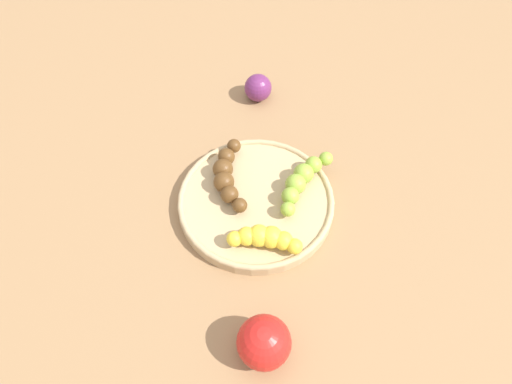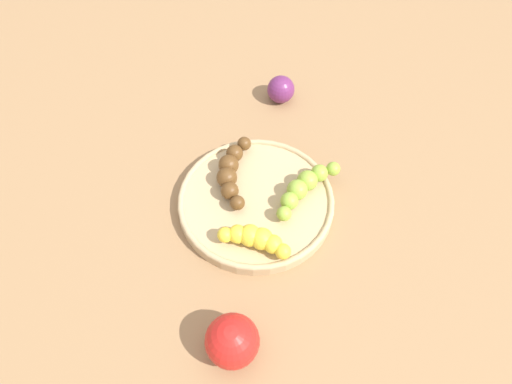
{
  "view_description": "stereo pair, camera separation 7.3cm",
  "coord_description": "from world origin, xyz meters",
  "px_view_note": "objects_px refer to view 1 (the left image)",
  "views": [
    {
      "loc": [
        -0.36,
        0.21,
        0.64
      ],
      "look_at": [
        0.0,
        0.0,
        0.04
      ],
      "focal_mm": 32.84,
      "sensor_mm": 36.0,
      "label": 1
    },
    {
      "loc": [
        -0.39,
        0.15,
        0.64
      ],
      "look_at": [
        0.0,
        0.0,
        0.04
      ],
      "focal_mm": 32.84,
      "sensor_mm": 36.0,
      "label": 2
    }
  ],
  "objects_px": {
    "banana_yellow": "(265,238)",
    "plum_purple": "(258,88)",
    "apple_red": "(264,342)",
    "fruit_bowl": "(256,201)",
    "banana_overripe": "(227,175)",
    "banana_green": "(302,180)"
  },
  "relations": [
    {
      "from": "banana_green",
      "to": "plum_purple",
      "type": "bearing_deg",
      "value": -39.33
    },
    {
      "from": "fruit_bowl",
      "to": "apple_red",
      "type": "bearing_deg",
      "value": 151.86
    },
    {
      "from": "fruit_bowl",
      "to": "apple_red",
      "type": "height_order",
      "value": "apple_red"
    },
    {
      "from": "apple_red",
      "to": "fruit_bowl",
      "type": "bearing_deg",
      "value": -28.14
    },
    {
      "from": "banana_green",
      "to": "banana_overripe",
      "type": "xyz_separation_m",
      "value": [
        0.07,
        0.1,
        0.0
      ]
    },
    {
      "from": "banana_yellow",
      "to": "banana_green",
      "type": "height_order",
      "value": "same"
    },
    {
      "from": "apple_red",
      "to": "banana_yellow",
      "type": "bearing_deg",
      "value": -31.78
    },
    {
      "from": "plum_purple",
      "to": "apple_red",
      "type": "height_order",
      "value": "apple_red"
    },
    {
      "from": "banana_green",
      "to": "banana_overripe",
      "type": "distance_m",
      "value": 0.12
    },
    {
      "from": "plum_purple",
      "to": "apple_red",
      "type": "distance_m",
      "value": 0.49
    },
    {
      "from": "banana_green",
      "to": "banana_overripe",
      "type": "height_order",
      "value": "same"
    },
    {
      "from": "banana_yellow",
      "to": "banana_overripe",
      "type": "distance_m",
      "value": 0.13
    },
    {
      "from": "fruit_bowl",
      "to": "banana_green",
      "type": "xyz_separation_m",
      "value": [
        -0.02,
        -0.08,
        0.02
      ]
    },
    {
      "from": "banana_yellow",
      "to": "plum_purple",
      "type": "xyz_separation_m",
      "value": [
        0.29,
        -0.16,
        -0.01
      ]
    },
    {
      "from": "fruit_bowl",
      "to": "banana_overripe",
      "type": "height_order",
      "value": "banana_overripe"
    },
    {
      "from": "fruit_bowl",
      "to": "apple_red",
      "type": "xyz_separation_m",
      "value": [
        -0.21,
        0.11,
        0.02
      ]
    },
    {
      "from": "plum_purple",
      "to": "fruit_bowl",
      "type": "bearing_deg",
      "value": 148.48
    },
    {
      "from": "fruit_bowl",
      "to": "banana_green",
      "type": "height_order",
      "value": "banana_green"
    },
    {
      "from": "fruit_bowl",
      "to": "banana_yellow",
      "type": "bearing_deg",
      "value": 158.62
    },
    {
      "from": "banana_green",
      "to": "plum_purple",
      "type": "xyz_separation_m",
      "value": [
        0.23,
        -0.05,
        -0.01
      ]
    },
    {
      "from": "banana_overripe",
      "to": "plum_purple",
      "type": "height_order",
      "value": "banana_overripe"
    },
    {
      "from": "banana_green",
      "to": "apple_red",
      "type": "xyz_separation_m",
      "value": [
        -0.19,
        0.19,
        -0.0
      ]
    }
  ]
}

